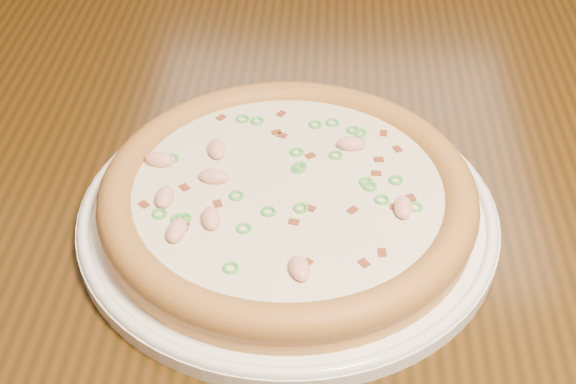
{
  "coord_description": "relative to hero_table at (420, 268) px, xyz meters",
  "views": [
    {
      "loc": [
        -0.04,
        -0.88,
        1.18
      ],
      "look_at": [
        -0.06,
        -0.41,
        0.78
      ],
      "focal_mm": 50.0,
      "sensor_mm": 36.0,
      "label": 1
    }
  ],
  "objects": [
    {
      "name": "ground",
      "position": [
        -0.06,
        0.36,
        -0.65
      ],
      "size": [
        9.0,
        9.0,
        0.0
      ],
      "primitive_type": "plane",
      "color": "black"
    },
    {
      "name": "hero_table",
      "position": [
        0.0,
        0.0,
        0.0
      ],
      "size": [
        1.2,
        0.8,
        0.75
      ],
      "color": "black",
      "rests_on": "ground"
    },
    {
      "name": "plate",
      "position": [
        -0.12,
        -0.05,
        0.11
      ],
      "size": [
        0.33,
        0.33,
        0.02
      ],
      "color": "white",
      "rests_on": "hero_table"
    },
    {
      "name": "pizza",
      "position": [
        -0.12,
        -0.05,
        0.13
      ],
      "size": [
        0.3,
        0.3,
        0.03
      ],
      "color": "gold",
      "rests_on": "plate"
    }
  ]
}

